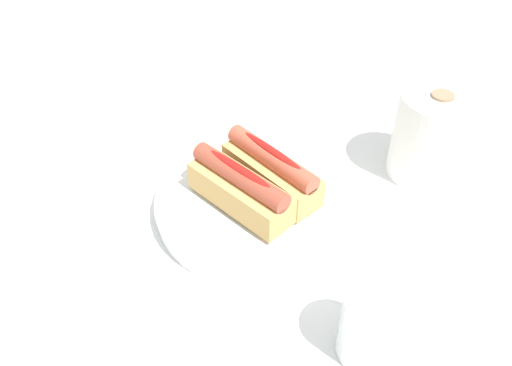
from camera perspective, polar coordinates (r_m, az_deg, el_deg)
ground_plane at (r=0.72m, az=0.66°, el=-3.32°), size 2.40×2.40×0.00m
serving_bowl at (r=0.72m, az=-0.00°, el=-2.07°), size 0.27×0.27×0.03m
hotdog_front at (r=0.67m, az=-1.76°, el=-0.51°), size 0.16×0.10×0.06m
hotdog_back at (r=0.70m, az=1.69°, el=1.46°), size 0.16×0.09×0.06m
water_glass at (r=0.57m, az=12.46°, el=-15.16°), size 0.07×0.07×0.09m
paper_towel_roll at (r=0.79m, az=18.54°, el=4.86°), size 0.11×0.11×0.13m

